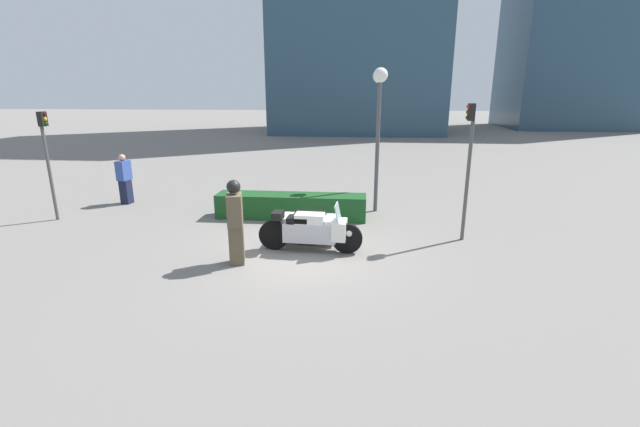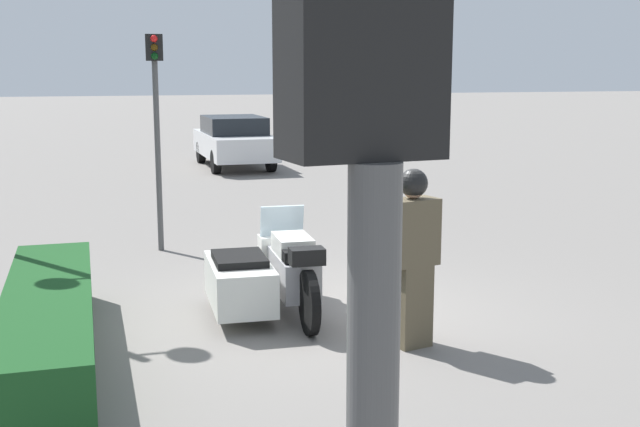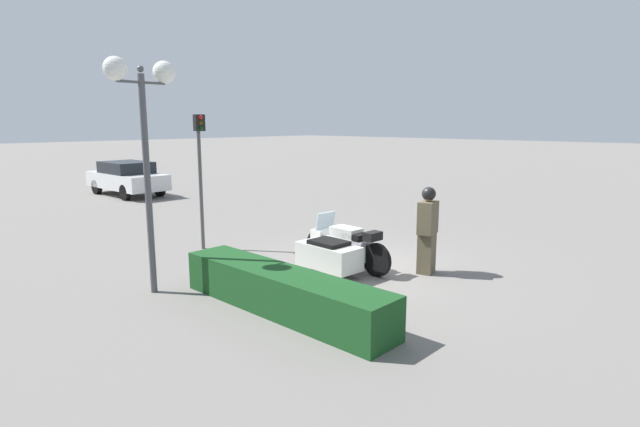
{
  "view_description": "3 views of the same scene",
  "coord_description": "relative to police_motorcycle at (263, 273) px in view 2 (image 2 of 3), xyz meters",
  "views": [
    {
      "loc": [
        1.41,
        -9.14,
        3.64
      ],
      "look_at": [
        0.49,
        0.16,
        0.97
      ],
      "focal_mm": 24.0,
      "sensor_mm": 36.0,
      "label": 1
    },
    {
      "loc": [
        -8.7,
        2.58,
        2.86
      ],
      "look_at": [
        0.3,
        -0.07,
        1.16
      ],
      "focal_mm": 45.0,
      "sensor_mm": 36.0,
      "label": 2
    },
    {
      "loc": [
        -6.67,
        8.46,
        3.19
      ],
      "look_at": [
        0.7,
        0.64,
        1.22
      ],
      "focal_mm": 28.0,
      "sensor_mm": 36.0,
      "label": 3
    }
  ],
  "objects": [
    {
      "name": "officer_rider",
      "position": [
        -1.55,
        -1.24,
        0.51
      ],
      "size": [
        0.41,
        0.56,
        1.87
      ],
      "rotation": [
        0.0,
        0.0,
        -2.92
      ],
      "color": "brown",
      "rests_on": "ground"
    },
    {
      "name": "parked_car_background",
      "position": [
        14.26,
        -2.27,
        0.31
      ],
      "size": [
        4.38,
        1.82,
        1.49
      ],
      "rotation": [
        0.0,
        0.0,
        0.01
      ],
      "color": "silver",
      "rests_on": "ground"
    },
    {
      "name": "hedge_bush_curbside",
      "position": [
        -0.94,
        2.37,
        -0.12
      ],
      "size": [
        4.43,
        0.84,
        0.72
      ],
      "primitive_type": "cube",
      "color": "#19471E",
      "rests_on": "ground"
    },
    {
      "name": "police_motorcycle",
      "position": [
        0.0,
        0.0,
        0.0
      ],
      "size": [
        2.46,
        1.35,
        1.18
      ],
      "rotation": [
        0.0,
        0.0,
        -0.05
      ],
      "color": "black",
      "rests_on": "ground"
    },
    {
      "name": "ground_plane",
      "position": [
        -0.29,
        -0.64,
        -0.48
      ],
      "size": [
        160.0,
        160.0,
        0.0
      ],
      "primitive_type": "plane",
      "color": "slate"
    },
    {
      "name": "traffic_light_near",
      "position": [
        3.69,
        0.85,
        1.74
      ],
      "size": [
        0.23,
        0.27,
        3.38
      ],
      "rotation": [
        0.0,
        0.0,
        3.09
      ],
      "color": "#4C4C4C",
      "rests_on": "ground"
    }
  ]
}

